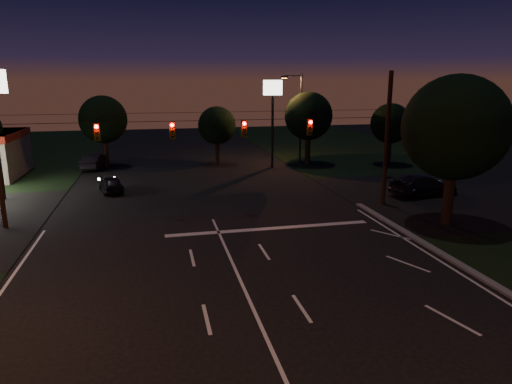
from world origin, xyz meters
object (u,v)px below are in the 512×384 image
object	(u,v)px
tree_right_near	(454,129)
car_cross	(424,185)
utility_pole_right	(382,204)
car_oncoming_a	(111,184)
car_oncoming_b	(95,161)

from	to	relation	value
tree_right_near	car_cross	xyz separation A→B (m)	(2.56, 6.34, -4.89)
utility_pole_right	car_oncoming_a	world-z (taller)	utility_pole_right
tree_right_near	car_oncoming_b	distance (m)	32.53
utility_pole_right	tree_right_near	world-z (taller)	tree_right_near
car_oncoming_b	car_cross	size ratio (longest dim) A/B	0.84
utility_pole_right	car_oncoming_b	distance (m)	27.74
car_cross	tree_right_near	bearing A→B (deg)	149.39
car_oncoming_b	utility_pole_right	bearing A→B (deg)	149.62
utility_pole_right	car_oncoming_a	bearing A→B (deg)	157.35
tree_right_near	car_oncoming_a	size ratio (longest dim) A/B	2.36
car_oncoming_b	tree_right_near	bearing A→B (deg)	144.87
utility_pole_right	car_cross	world-z (taller)	utility_pole_right
car_oncoming_b	car_cross	xyz separation A→B (m)	(25.09, -16.60, 0.03)
tree_right_near	car_oncoming_b	bearing A→B (deg)	134.47
car_cross	car_oncoming_a	bearing A→B (deg)	65.97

